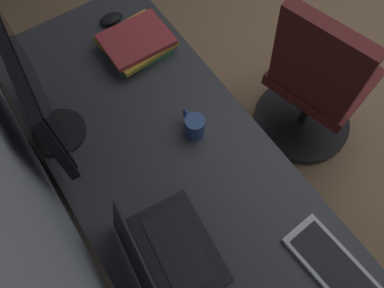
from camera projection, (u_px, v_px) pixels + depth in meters
The scene contains 9 objects.
desk at pixel (181, 186), 1.39m from camera, with size 1.91×0.73×0.73m.
drawer_pedestal at pixel (139, 157), 1.79m from camera, with size 0.40×0.51×0.69m.
monitor_primary at pixel (34, 92), 1.18m from camera, with size 0.52×0.20×0.46m.
laptop_leftmost at pixel (163, 254), 1.16m from camera, with size 0.36×0.29×0.22m.
keyboard_main at pixel (345, 279), 1.17m from camera, with size 0.43×0.17×0.02m.
mouse_main at pixel (111, 19), 1.65m from camera, with size 0.06×0.10×0.03m, color black.
book_stack_near at pixel (137, 44), 1.55m from camera, with size 0.26×0.28×0.07m.
coffee_mug at pixel (194, 126), 1.38m from camera, with size 0.11×0.07×0.09m.
office_chair at pixel (315, 87), 1.84m from camera, with size 0.56×0.60×0.97m.
Camera 1 is at (-0.56, 2.01, 1.97)m, focal length 35.25 mm.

